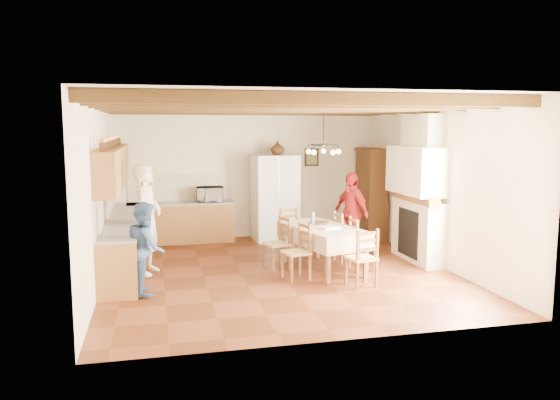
{
  "coord_description": "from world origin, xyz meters",
  "views": [
    {
      "loc": [
        -2.11,
        -9.24,
        2.56
      ],
      "look_at": [
        0.1,
        0.3,
        1.25
      ],
      "focal_mm": 35.0,
      "sensor_mm": 36.0,
      "label": 1
    }
  ],
  "objects_px": {
    "chair_end_far": "(293,232)",
    "chair_left_far": "(277,243)",
    "person_woman_blue": "(146,248)",
    "chair_right_near": "(362,244)",
    "chair_left_near": "(296,251)",
    "person_woman_red": "(351,212)",
    "hutch": "(371,194)",
    "dining_table": "(323,231)",
    "chair_end_near": "(361,257)",
    "refrigerator": "(275,198)",
    "person_man": "(147,219)",
    "chair_right_far": "(346,237)",
    "microwave": "(210,194)"
  },
  "relations": [
    {
      "from": "dining_table",
      "to": "chair_end_far",
      "type": "bearing_deg",
      "value": 102.58
    },
    {
      "from": "person_man",
      "to": "person_woman_blue",
      "type": "distance_m",
      "value": 1.21
    },
    {
      "from": "chair_left_far",
      "to": "person_woman_blue",
      "type": "xyz_separation_m",
      "value": [
        -2.29,
        -0.98,
        0.24
      ]
    },
    {
      "from": "hutch",
      "to": "dining_table",
      "type": "relative_size",
      "value": 1.05
    },
    {
      "from": "person_man",
      "to": "microwave",
      "type": "xyz_separation_m",
      "value": [
        1.35,
        2.53,
        0.09
      ]
    },
    {
      "from": "chair_end_far",
      "to": "person_man",
      "type": "relative_size",
      "value": 0.5
    },
    {
      "from": "person_man",
      "to": "person_woman_red",
      "type": "distance_m",
      "value": 4.14
    },
    {
      "from": "chair_end_far",
      "to": "microwave",
      "type": "distance_m",
      "value": 2.42
    },
    {
      "from": "chair_right_far",
      "to": "person_woman_red",
      "type": "distance_m",
      "value": 0.93
    },
    {
      "from": "chair_left_far",
      "to": "chair_right_near",
      "type": "bearing_deg",
      "value": 59.08
    },
    {
      "from": "refrigerator",
      "to": "chair_end_near",
      "type": "bearing_deg",
      "value": -84.98
    },
    {
      "from": "chair_left_far",
      "to": "chair_right_near",
      "type": "height_order",
      "value": "same"
    },
    {
      "from": "dining_table",
      "to": "person_woman_red",
      "type": "xyz_separation_m",
      "value": [
        1.01,
        1.26,
        0.11
      ]
    },
    {
      "from": "person_woman_blue",
      "to": "person_man",
      "type": "bearing_deg",
      "value": -7.62
    },
    {
      "from": "chair_right_near",
      "to": "chair_end_near",
      "type": "xyz_separation_m",
      "value": [
        -0.39,
        -0.94,
        0.0
      ]
    },
    {
      "from": "chair_left_far",
      "to": "chair_end_far",
      "type": "height_order",
      "value": "same"
    },
    {
      "from": "chair_end_far",
      "to": "microwave",
      "type": "bearing_deg",
      "value": 113.85
    },
    {
      "from": "chair_right_near",
      "to": "chair_end_near",
      "type": "relative_size",
      "value": 1.0
    },
    {
      "from": "person_woman_blue",
      "to": "chair_left_near",
      "type": "bearing_deg",
      "value": -91.16
    },
    {
      "from": "chair_left_far",
      "to": "chair_end_near",
      "type": "relative_size",
      "value": 1.0
    },
    {
      "from": "person_woman_blue",
      "to": "chair_right_near",
      "type": "bearing_deg",
      "value": -88.35
    },
    {
      "from": "chair_left_near",
      "to": "person_woman_red",
      "type": "height_order",
      "value": "person_woman_red"
    },
    {
      "from": "chair_end_far",
      "to": "person_woman_red",
      "type": "distance_m",
      "value": 1.32
    },
    {
      "from": "chair_end_far",
      "to": "microwave",
      "type": "height_order",
      "value": "microwave"
    },
    {
      "from": "dining_table",
      "to": "chair_left_near",
      "type": "distance_m",
      "value": 0.81
    },
    {
      "from": "chair_right_far",
      "to": "chair_end_far",
      "type": "relative_size",
      "value": 1.0
    },
    {
      "from": "chair_end_near",
      "to": "person_woman_blue",
      "type": "height_order",
      "value": "person_woman_blue"
    },
    {
      "from": "chair_end_far",
      "to": "refrigerator",
      "type": "bearing_deg",
      "value": 75.74
    },
    {
      "from": "chair_right_near",
      "to": "chair_end_far",
      "type": "height_order",
      "value": "same"
    },
    {
      "from": "dining_table",
      "to": "microwave",
      "type": "distance_m",
      "value": 3.47
    },
    {
      "from": "chair_end_far",
      "to": "chair_left_far",
      "type": "bearing_deg",
      "value": -135.01
    },
    {
      "from": "chair_end_near",
      "to": "microwave",
      "type": "xyz_separation_m",
      "value": [
        -2.02,
        4.1,
        0.58
      ]
    },
    {
      "from": "chair_end_near",
      "to": "chair_end_far",
      "type": "xyz_separation_m",
      "value": [
        -0.57,
        2.25,
        0.0
      ]
    },
    {
      "from": "dining_table",
      "to": "person_woman_red",
      "type": "bearing_deg",
      "value": 51.18
    },
    {
      "from": "person_woman_red",
      "to": "refrigerator",
      "type": "bearing_deg",
      "value": -160.69
    },
    {
      "from": "person_man",
      "to": "chair_left_far",
      "type": "bearing_deg",
      "value": -77.31
    },
    {
      "from": "dining_table",
      "to": "chair_right_near",
      "type": "relative_size",
      "value": 2.07
    },
    {
      "from": "hutch",
      "to": "person_man",
      "type": "bearing_deg",
      "value": -154.13
    },
    {
      "from": "chair_left_far",
      "to": "person_woman_blue",
      "type": "relative_size",
      "value": 0.67
    },
    {
      "from": "chair_right_near",
      "to": "chair_end_far",
      "type": "xyz_separation_m",
      "value": [
        -0.96,
        1.31,
        0.0
      ]
    },
    {
      "from": "chair_left_far",
      "to": "dining_table",
      "type": "bearing_deg",
      "value": 56.43
    },
    {
      "from": "person_woman_blue",
      "to": "hutch",
      "type": "bearing_deg",
      "value": -64.13
    },
    {
      "from": "chair_left_near",
      "to": "person_woman_red",
      "type": "xyz_separation_m",
      "value": [
        1.63,
        1.73,
        0.34
      ]
    },
    {
      "from": "chair_left_near",
      "to": "chair_left_far",
      "type": "bearing_deg",
      "value": 179.92
    },
    {
      "from": "dining_table",
      "to": "microwave",
      "type": "relative_size",
      "value": 3.34
    },
    {
      "from": "chair_left_far",
      "to": "chair_end_near",
      "type": "distance_m",
      "value": 1.75
    },
    {
      "from": "refrigerator",
      "to": "hutch",
      "type": "xyz_separation_m",
      "value": [
        2.2,
        -0.33,
        0.07
      ]
    },
    {
      "from": "hutch",
      "to": "chair_end_near",
      "type": "distance_m",
      "value": 3.99
    },
    {
      "from": "chair_right_near",
      "to": "person_woman_blue",
      "type": "xyz_separation_m",
      "value": [
        -3.77,
        -0.55,
        0.24
      ]
    },
    {
      "from": "hutch",
      "to": "microwave",
      "type": "distance_m",
      "value": 3.69
    }
  ]
}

